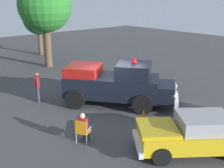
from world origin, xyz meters
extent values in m
plane|color=#424244|center=(0.00, 0.00, 0.00)|extent=(60.00, 60.00, 0.00)
cylinder|color=black|center=(-0.44, -1.99, 0.52)|extent=(1.02, 0.88, 1.04)
cylinder|color=black|center=(-1.65, -0.40, 0.52)|extent=(1.02, 0.88, 1.04)
cylinder|color=black|center=(2.35, 0.13, 0.52)|extent=(1.02, 0.88, 1.04)
cylinder|color=black|center=(1.14, 1.72, 0.52)|extent=(1.02, 0.88, 1.04)
cube|color=black|center=(0.35, -0.13, 1.05)|extent=(5.17, 4.64, 1.10)
cube|color=black|center=(-1.92, -1.86, 0.92)|extent=(1.78, 1.95, 0.84)
cube|color=black|center=(-0.57, -0.83, 1.95)|extent=(2.50, 2.54, 0.76)
cube|color=#B21914|center=(1.58, 0.80, 1.80)|extent=(2.54, 2.59, 0.60)
cube|color=silver|center=(-2.28, -2.13, 0.92)|extent=(0.97, 1.22, 0.64)
cube|color=silver|center=(-2.36, -2.19, 0.50)|extent=(1.51, 1.90, 0.24)
sphere|color=white|center=(-1.81, -2.75, 1.00)|extent=(0.36, 0.36, 0.26)
sphere|color=white|center=(-2.75, -1.51, 1.00)|extent=(0.36, 0.36, 0.26)
sphere|color=red|center=(-0.57, -0.83, 2.45)|extent=(0.39, 0.39, 0.28)
cylinder|color=black|center=(-5.13, 2.37, 0.34)|extent=(0.62, 0.70, 0.68)
cylinder|color=black|center=(-3.83, 1.36, 0.34)|extent=(0.62, 0.70, 0.68)
cylinder|color=black|center=(-5.61, -0.93, 0.34)|extent=(0.62, 0.70, 0.68)
cube|color=gold|center=(-5.37, 0.72, 0.62)|extent=(4.00, 4.42, 0.64)
cube|color=gold|center=(-4.48, 1.86, 0.98)|extent=(2.15, 2.11, 0.20)
cube|color=#99999E|center=(-5.55, 0.48, 1.18)|extent=(2.40, 2.46, 0.56)
cube|color=silver|center=(-4.03, 2.44, 0.40)|extent=(1.60, 1.29, 0.20)
cylinder|color=#B7BABF|center=(-1.74, 3.39, 0.22)|extent=(0.04, 0.04, 0.44)
cylinder|color=#B7BABF|center=(-2.12, 3.17, 0.22)|extent=(0.04, 0.04, 0.44)
cylinder|color=#B7BABF|center=(-1.96, 3.77, 0.22)|extent=(0.04, 0.04, 0.44)
cylinder|color=#B7BABF|center=(-2.34, 3.55, 0.22)|extent=(0.04, 0.04, 0.44)
cube|color=orange|center=(-2.04, 3.47, 0.46)|extent=(0.66, 0.66, 0.04)
cube|color=orange|center=(-2.16, 3.68, 0.74)|extent=(0.43, 0.28, 0.56)
cube|color=#B7BABF|center=(-1.83, 3.59, 0.62)|extent=(0.25, 0.40, 0.03)
cube|color=#B7BABF|center=(-2.24, 3.35, 0.62)|extent=(0.25, 0.40, 0.03)
cylinder|color=#383842|center=(-1.81, 3.29, 0.23)|extent=(0.18, 0.18, 0.45)
cylinder|color=#383842|center=(-1.98, 3.19, 0.23)|extent=(0.18, 0.18, 0.45)
cube|color=#383842|center=(-1.89, 3.43, 0.51)|extent=(0.35, 0.46, 0.13)
cube|color=#383842|center=(-2.07, 3.33, 0.51)|extent=(0.35, 0.46, 0.13)
cube|color=maroon|center=(-2.08, 3.55, 0.81)|extent=(0.46, 0.39, 0.54)
sphere|color=beige|center=(-2.07, 3.53, 1.18)|extent=(0.30, 0.30, 0.22)
cylinder|color=#2D334C|center=(3.47, 2.64, 0.44)|extent=(0.20, 0.20, 0.88)
cylinder|color=#2D334C|center=(3.27, 2.74, 0.44)|extent=(0.20, 0.20, 0.88)
cube|color=maroon|center=(3.37, 2.69, 1.16)|extent=(0.49, 0.42, 0.56)
cylinder|color=maroon|center=(3.61, 2.57, 1.10)|extent=(0.13, 0.13, 0.60)
cylinder|color=maroon|center=(3.13, 2.81, 1.10)|extent=(0.13, 0.13, 0.60)
sphere|color=brown|center=(3.37, 2.69, 1.56)|extent=(0.31, 0.31, 0.23)
cylinder|color=brown|center=(10.24, -1.78, 1.73)|extent=(0.59, 0.59, 3.46)
sphere|color=#267627|center=(10.24, -1.78, 4.95)|extent=(4.26, 4.26, 4.26)
cylinder|color=brown|center=(15.22, -3.68, 1.24)|extent=(0.42, 0.42, 2.47)
sphere|color=#225F31|center=(15.22, -3.68, 3.54)|extent=(3.04, 3.04, 3.04)
cube|color=orange|center=(-2.38, 0.31, 0.02)|extent=(0.40, 0.40, 0.04)
cone|color=orange|center=(-2.38, 0.31, 0.33)|extent=(0.32, 0.32, 0.60)
camera|label=1|loc=(-10.46, 9.32, 5.68)|focal=45.22mm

